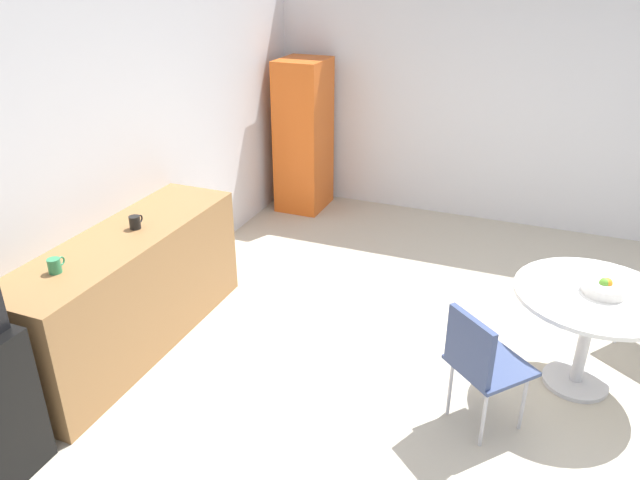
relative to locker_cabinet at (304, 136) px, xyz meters
The scene contains 10 objects.
ground_plane 3.70m from the locker_cabinet, 135.00° to the right, with size 6.00×6.00×0.00m, color beige.
wall_back 2.63m from the locker_cabinet, 169.99° to the left, with size 6.00×0.10×2.60m, color silver.
wall_side_right 2.63m from the locker_cabinet, 79.99° to the right, with size 0.10×6.00×2.60m, color silver.
counter_block 3.04m from the locker_cabinet, behind, with size 2.08×0.60×0.90m, color #9E7042.
locker_cabinet is the anchor object (origin of this frame).
round_table 3.80m from the locker_cabinet, 126.98° to the right, with size 1.01×1.01×0.73m.
chair_navy 3.86m from the locker_cabinet, 140.85° to the right, with size 0.59×0.59×0.83m.
fruit_bowl 3.82m from the locker_cabinet, 126.30° to the right, with size 0.27×0.27×0.11m.
mug_white 3.61m from the locker_cabinet, behind, with size 0.13×0.08×0.09m.
mug_green 2.87m from the locker_cabinet, behind, with size 0.13×0.08×0.09m.
Camera 1 is at (-3.51, -0.09, 2.71)m, focal length 33.93 mm.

